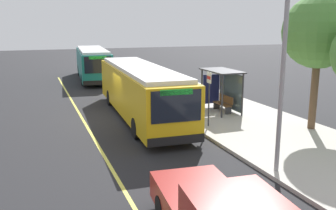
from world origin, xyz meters
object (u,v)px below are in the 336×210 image
Objects in this scene: waiting_bench at (223,103)px; route_sign_post at (209,91)px; transit_bus_second at (93,63)px; pedestrian_commuter at (181,93)px; transit_bus_main at (140,90)px.

route_sign_post is at bearing -41.40° from waiting_bench.
transit_bus_second is 15.15m from pedestrian_commuter.
waiting_bench is 3.75m from route_sign_post.
transit_bus_main is 4.36m from route_sign_post.
route_sign_post is (19.18, 2.69, 0.34)m from transit_bus_second.
route_sign_post is 4.43m from pedestrian_commuter.
transit_bus_main is at bearing -73.82° from pedestrian_commuter.
transit_bus_main and transit_bus_second have the same top height.
transit_bus_second is at bearing -168.68° from pedestrian_commuter.
transit_bus_main is 5.05m from waiting_bench.
waiting_bench is 2.70m from pedestrian_commuter.
transit_bus_second is 19.37m from route_sign_post.
transit_bus_second is at bearing -163.16° from waiting_bench.
route_sign_post reaches higher than pedestrian_commuter.
route_sign_post is at bearing 36.03° from transit_bus_main.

